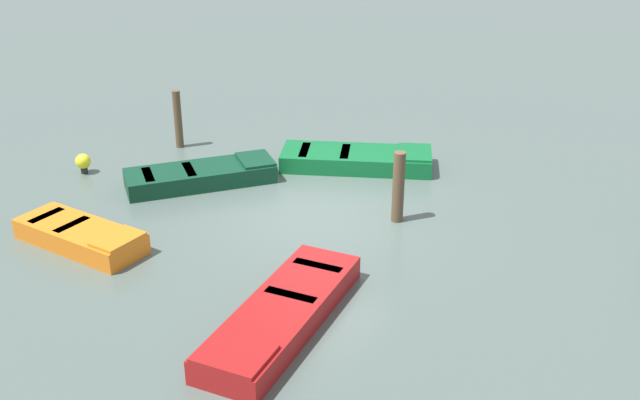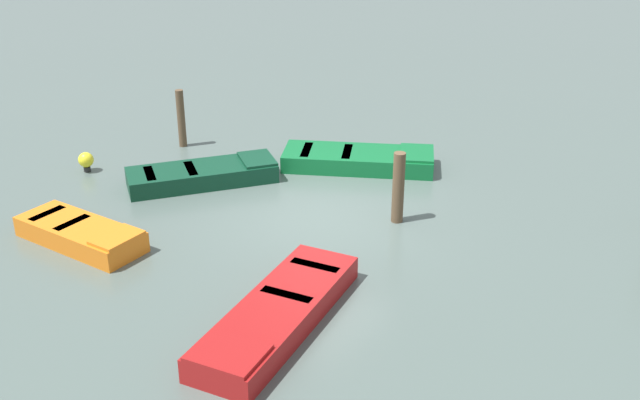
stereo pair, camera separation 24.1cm
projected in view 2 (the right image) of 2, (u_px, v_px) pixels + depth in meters
name	position (u px, v px, depth m)	size (l,w,h in m)	color
ground_plane	(320.00, 215.00, 15.51)	(80.00, 80.00, 0.00)	#4C5B56
rowboat_dark_green	(203.00, 174.00, 16.97)	(2.59, 3.47, 0.46)	#0C3823
rowboat_red	(277.00, 314.00, 11.75)	(2.22, 3.97, 0.46)	maroon
rowboat_green	(359.00, 159.00, 17.84)	(3.65, 3.12, 0.46)	#0F602D
rowboat_orange	(81.00, 234.00, 14.27)	(2.81, 1.42, 0.46)	orange
mooring_piling_center	(181.00, 118.00, 18.96)	(0.20, 0.20, 1.49)	brown
mooring_piling_near_left	(398.00, 188.00, 14.95)	(0.24, 0.24, 1.50)	brown
marker_buoy	(86.00, 160.00, 17.57)	(0.36, 0.36, 0.48)	#262626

